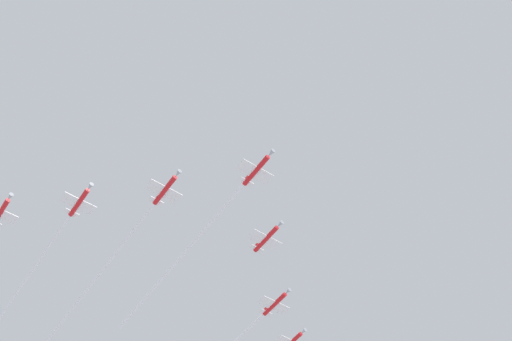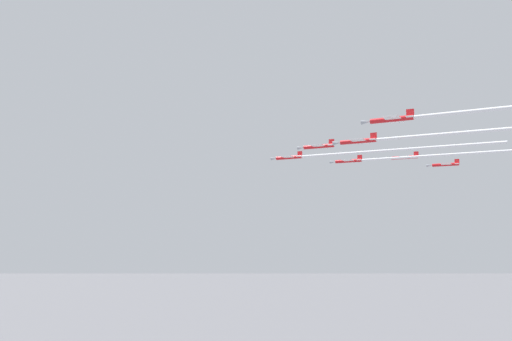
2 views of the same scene
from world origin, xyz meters
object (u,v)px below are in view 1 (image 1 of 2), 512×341
at_px(jet_starboard_outer, 43,255).
at_px(jet_port_inner, 267,238).
at_px(jet_port_trail, 1,212).
at_px(jet_lead, 202,232).
at_px(jet_starboard_inner, 110,260).

bearing_deg(jet_starboard_outer, jet_port_inner, 138.83).
bearing_deg(jet_port_trail, jet_starboard_outer, -146.96).
xyz_separation_m(jet_lead, jet_port_inner, (8.63, -13.12, 0.56)).
distance_m(jet_starboard_inner, jet_port_trail, 28.36).
distance_m(jet_lead, jet_starboard_inner, 24.88).
bearing_deg(jet_port_trail, jet_starboard_inner, 178.47).
relative_size(jet_port_inner, jet_starboard_outer, 0.19).
distance_m(jet_lead, jet_starboard_outer, 41.60).
height_order(jet_lead, jet_port_inner, jet_port_inner).
height_order(jet_lead, jet_starboard_inner, jet_lead).
xyz_separation_m(jet_starboard_outer, jet_port_trail, (-16.90, -0.56, -1.74)).
bearing_deg(jet_port_inner, jet_starboard_outer, -41.17).
xyz_separation_m(jet_starboard_inner, jet_port_trail, (-23.87, 15.31, 0.15)).
xyz_separation_m(jet_starboard_inner, jet_starboard_outer, (-6.97, 15.87, 1.90)).
height_order(jet_starboard_inner, jet_port_trail, jet_port_trail).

